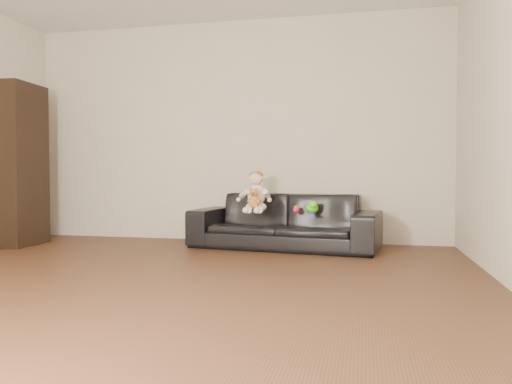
% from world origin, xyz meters
% --- Properties ---
extents(floor, '(5.50, 5.50, 0.00)m').
position_xyz_m(floor, '(0.00, 0.00, 0.00)').
color(floor, '#482B19').
rests_on(floor, ground).
extents(wall_back, '(5.00, 0.00, 5.00)m').
position_xyz_m(wall_back, '(0.00, 2.75, 1.30)').
color(wall_back, beige).
rests_on(wall_back, ground).
extents(sofa, '(2.07, 1.03, 0.58)m').
position_xyz_m(sofa, '(0.70, 2.25, 0.29)').
color(sofa, black).
rests_on(sofa, floor).
extents(cabinet, '(0.49, 0.64, 1.79)m').
position_xyz_m(cabinet, '(-2.26, 1.84, 0.89)').
color(cabinet, black).
rests_on(cabinet, floor).
extents(shelf_item, '(0.20, 0.26, 0.28)m').
position_xyz_m(shelf_item, '(-2.24, 1.84, 1.29)').
color(shelf_item, silver).
rests_on(shelf_item, cabinet).
extents(baby, '(0.34, 0.41, 0.44)m').
position_xyz_m(baby, '(0.41, 2.14, 0.58)').
color(baby, '#FCD5D6').
rests_on(baby, sofa).
extents(teddy_bear, '(0.15, 0.15, 0.21)m').
position_xyz_m(teddy_bear, '(0.42, 2.01, 0.54)').
color(teddy_bear, '#B57133').
rests_on(teddy_bear, sofa).
extents(toy_green, '(0.17, 0.19, 0.11)m').
position_xyz_m(toy_green, '(1.00, 2.17, 0.44)').
color(toy_green, '#5AE61B').
rests_on(toy_green, sofa).
extents(toy_rattle, '(0.08, 0.08, 0.07)m').
position_xyz_m(toy_rattle, '(0.83, 2.16, 0.42)').
color(toy_rattle, red).
rests_on(toy_rattle, sofa).
extents(toy_blue_disc, '(0.12, 0.12, 0.01)m').
position_xyz_m(toy_blue_disc, '(1.00, 2.06, 0.39)').
color(toy_blue_disc, '#1A29D6').
rests_on(toy_blue_disc, sofa).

